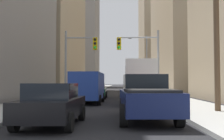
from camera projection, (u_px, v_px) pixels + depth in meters
sidewalk_left at (90, 90)px, 52.89m from camera, size 3.62×160.00×0.15m
sidewalk_right at (144, 90)px, 52.55m from camera, size 3.62×160.00×0.15m
city_bus at (139, 78)px, 26.56m from camera, size 2.86×11.57×3.40m
pickup_truck_navy at (146, 97)px, 11.26m from camera, size 2.21×5.47×1.90m
cargo_van_blue at (88, 86)px, 19.99m from camera, size 2.16×5.24×2.26m
sedan_black at (52, 104)px, 9.72m from camera, size 1.95×4.21×1.52m
sedan_maroon at (136, 94)px, 17.90m from camera, size 1.95×4.21×1.52m
sedan_green at (96, 90)px, 25.94m from camera, size 1.95×4.24×1.52m
traffic_signal_near_left at (79, 54)px, 23.27m from camera, size 2.82×0.44×6.00m
traffic_signal_near_right at (140, 53)px, 23.10m from camera, size 3.63×0.44×6.00m
utility_pole_right at (216, 18)px, 13.51m from camera, size 2.20×0.28×9.04m
street_lamp_right at (144, 59)px, 34.32m from camera, size 2.48×0.32×7.50m
building_left_mid_office at (17, 8)px, 49.45m from camera, size 21.86×25.13×30.32m
building_left_far_tower at (78, 21)px, 95.66m from camera, size 14.02×18.14×46.78m
building_right_mid_block at (212, 33)px, 51.26m from camera, size 20.01×27.77×21.93m
building_right_far_highrise at (174, 3)px, 91.21m from camera, size 22.58×25.94×56.28m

